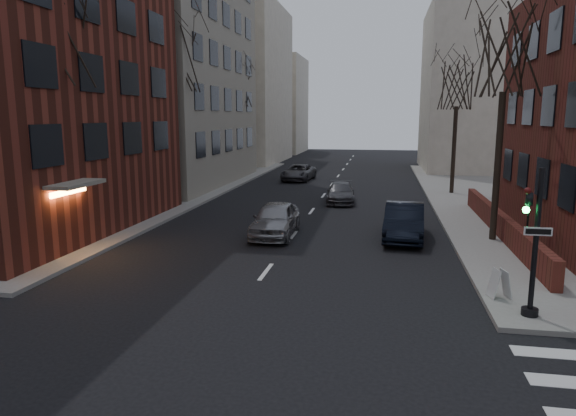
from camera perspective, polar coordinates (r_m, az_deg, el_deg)
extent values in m
cube|color=gray|center=(45.17, -18.66, 20.59)|extent=(18.00, 18.00, 28.00)
cube|color=#591F1A|center=(25.15, 22.50, -1.62)|extent=(0.35, 16.00, 1.00)
cube|color=beige|center=(63.11, -7.27, 13.34)|extent=(14.00, 16.00, 18.00)
cube|color=beige|center=(56.25, 22.25, 12.05)|extent=(14.00, 14.00, 16.00)
cube|color=beige|center=(78.95, -2.02, 11.32)|extent=(10.00, 12.00, 14.00)
cylinder|color=black|center=(15.04, 25.81, -3.57)|extent=(0.14, 0.14, 4.00)
cylinder|color=black|center=(15.57, 25.26, -10.38)|extent=(0.44, 0.44, 0.20)
imported|color=black|center=(14.81, 25.13, -0.35)|extent=(0.16, 0.20, 1.00)
sphere|color=#19FF4C|center=(14.74, 24.93, -0.19)|extent=(0.18, 0.18, 0.18)
cube|color=white|center=(14.85, 26.03, -2.36)|extent=(0.70, 0.03, 0.22)
cylinder|color=#2D231C|center=(23.05, -23.28, 4.43)|extent=(0.28, 0.28, 6.65)
cylinder|color=#2D231C|center=(33.66, -11.94, 6.90)|extent=(0.28, 0.28, 7.00)
cylinder|color=#2D231C|center=(46.92, -5.41, 7.52)|extent=(0.28, 0.28, 6.30)
cylinder|color=#2D231C|center=(23.70, 22.25, 4.21)|extent=(0.28, 0.28, 6.30)
cylinder|color=#2D231C|center=(37.49, 17.94, 6.14)|extent=(0.28, 0.28, 5.95)
cylinder|color=black|center=(29.79, -13.75, 5.46)|extent=(0.12, 0.12, 6.00)
sphere|color=#FFA54C|center=(29.71, -14.00, 11.43)|extent=(0.36, 0.36, 0.36)
cylinder|color=black|center=(48.69, -4.07, 7.46)|extent=(0.12, 0.12, 6.00)
sphere|color=#FFA54C|center=(48.65, -4.12, 11.11)|extent=(0.36, 0.36, 0.36)
imported|color=black|center=(23.57, 12.78, -1.47)|extent=(1.96, 4.92, 1.59)
imported|color=gray|center=(23.56, -1.42, -1.26)|extent=(1.89, 4.60, 1.56)
imported|color=#3F3F44|center=(32.90, 5.86, 1.69)|extent=(2.04, 4.41, 1.25)
imported|color=#3F3F44|center=(44.04, 1.16, 3.97)|extent=(2.67, 5.07, 1.36)
cube|color=silver|center=(16.53, 22.47, -7.77)|extent=(0.50, 0.62, 0.87)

